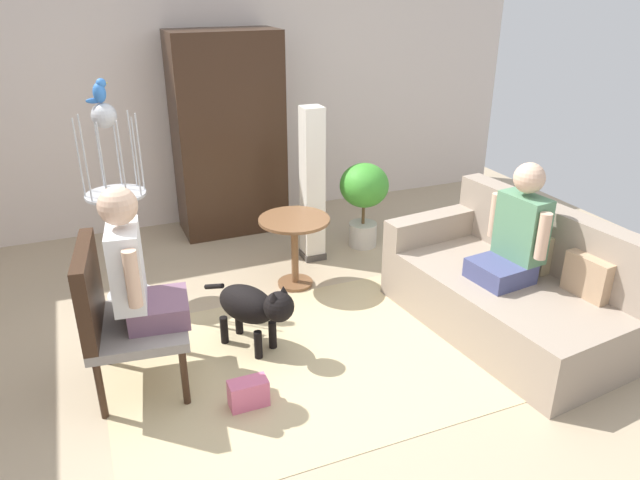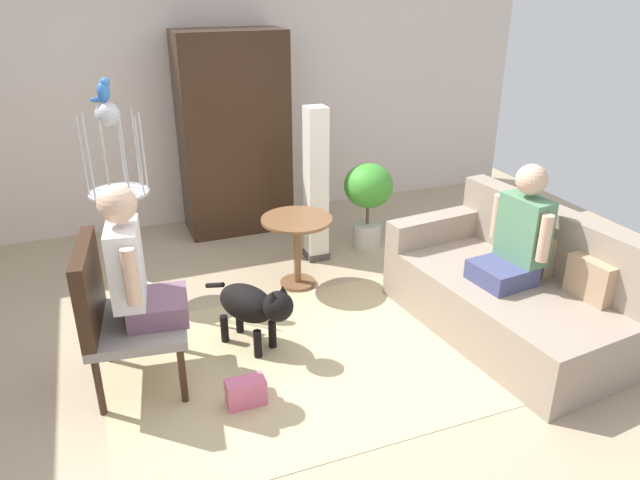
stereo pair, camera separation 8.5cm
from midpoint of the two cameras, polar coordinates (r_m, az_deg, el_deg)
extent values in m
plane|color=tan|center=(4.13, 0.28, -11.29)|extent=(7.65, 7.65, 0.00)
cube|color=silver|center=(6.27, -9.70, 13.28)|extent=(6.98, 0.12, 2.51)
cube|color=#C6B284|center=(4.18, 2.39, -10.77)|extent=(3.08, 1.84, 0.01)
cube|color=gray|center=(4.52, 17.95, -5.99)|extent=(1.14, 1.86, 0.43)
cube|color=gray|center=(4.60, 22.05, 0.06)|extent=(0.37, 1.77, 0.46)
cube|color=gray|center=(4.90, 12.03, 1.24)|extent=(0.96, 0.28, 0.22)
cube|color=tan|center=(4.30, 25.03, -3.48)|extent=(0.13, 0.33, 0.28)
cube|color=#C6B284|center=(4.57, 20.34, -1.05)|extent=(0.13, 0.33, 0.28)
cylinder|color=#382316|center=(4.19, -12.76, -8.16)|extent=(0.04, 0.04, 0.39)
cylinder|color=#382316|center=(3.73, -12.44, -12.53)|extent=(0.04, 0.04, 0.39)
cylinder|color=#382316|center=(4.22, -19.30, -8.73)|extent=(0.04, 0.04, 0.39)
cylinder|color=#382316|center=(3.77, -19.87, -13.12)|extent=(0.04, 0.04, 0.39)
cube|color=gray|center=(3.85, -16.48, -7.74)|extent=(0.65, 0.72, 0.06)
cube|color=#382316|center=(3.74, -20.80, -4.25)|extent=(0.16, 0.65, 0.52)
cube|color=#444A79|center=(4.34, 17.61, -3.03)|extent=(0.41, 0.39, 0.14)
cube|color=#598C66|center=(4.32, 19.58, 1.00)|extent=(0.22, 0.37, 0.46)
sphere|color=#DDB293|center=(4.20, 20.24, 5.47)|extent=(0.21, 0.21, 0.21)
cylinder|color=#DDB293|center=(4.15, 21.36, 0.15)|extent=(0.08, 0.08, 0.32)
cylinder|color=#DDB293|center=(4.42, 17.27, 2.17)|extent=(0.08, 0.08, 0.32)
cube|color=#755168|center=(3.79, -14.70, -6.27)|extent=(0.40, 0.41, 0.14)
cube|color=white|center=(3.66, -17.54, -2.22)|extent=(0.23, 0.39, 0.49)
sphere|color=#DDB293|center=(3.52, -18.29, 3.29)|extent=(0.22, 0.22, 0.22)
cylinder|color=#DDB293|center=(3.85, -16.87, -0.40)|extent=(0.08, 0.08, 0.34)
cylinder|color=#DDB293|center=(3.44, -17.08, -3.40)|extent=(0.08, 0.08, 0.34)
cylinder|color=brown|center=(4.79, -1.75, 1.97)|extent=(0.58, 0.58, 0.02)
cylinder|color=brown|center=(4.91, -1.71, -1.30)|extent=(0.06, 0.06, 0.58)
cylinder|color=brown|center=(5.03, -1.67, -4.12)|extent=(0.30, 0.30, 0.03)
ellipsoid|color=black|center=(4.12, -6.48, -6.05)|extent=(0.45, 0.52, 0.25)
sphere|color=black|center=(3.91, -3.43, -6.39)|extent=(0.20, 0.20, 0.20)
cone|color=black|center=(3.89, -2.98, -4.79)|extent=(0.06, 0.06, 0.06)
cone|color=black|center=(3.83, -3.96, -5.37)|extent=(0.06, 0.06, 0.06)
cylinder|color=black|center=(4.29, -9.51, -4.31)|extent=(0.13, 0.17, 0.10)
cylinder|color=black|center=(4.19, -4.02, -9.04)|extent=(0.06, 0.06, 0.21)
cylinder|color=black|center=(4.10, -5.42, -9.95)|extent=(0.06, 0.06, 0.21)
cylinder|color=black|center=(4.38, -7.20, -7.63)|extent=(0.06, 0.06, 0.21)
cylinder|color=black|center=(4.29, -8.61, -8.46)|extent=(0.06, 0.06, 0.21)
cylinder|color=silver|center=(5.10, -17.03, -4.85)|extent=(0.36, 0.36, 0.03)
cylinder|color=silver|center=(4.92, -17.61, -0.55)|extent=(0.04, 0.04, 0.87)
cylinder|color=silver|center=(4.76, -18.27, 4.34)|extent=(0.45, 0.45, 0.02)
cylinder|color=silver|center=(4.69, -16.14, 8.20)|extent=(0.01, 0.01, 0.59)
cylinder|color=silver|center=(4.81, -16.79, 8.50)|extent=(0.01, 0.01, 0.59)
cylinder|color=silver|center=(4.87, -18.14, 8.54)|extent=(0.01, 0.01, 0.59)
cylinder|color=silver|center=(4.87, -19.69, 8.32)|extent=(0.01, 0.01, 0.59)
cylinder|color=silver|center=(4.80, -20.92, 7.91)|extent=(0.01, 0.01, 0.59)
cylinder|color=silver|center=(4.67, -21.37, 7.46)|extent=(0.01, 0.01, 0.59)
cylinder|color=silver|center=(4.55, -20.81, 7.13)|extent=(0.01, 0.01, 0.59)
cylinder|color=silver|center=(4.48, -19.42, 7.07)|extent=(0.01, 0.01, 0.59)
cylinder|color=silver|center=(4.48, -17.73, 7.31)|extent=(0.01, 0.01, 0.59)
cylinder|color=silver|center=(4.56, -16.48, 7.75)|extent=(0.01, 0.01, 0.59)
sphere|color=silver|center=(4.61, -19.24, 11.33)|extent=(0.18, 0.18, 0.18)
ellipsoid|color=blue|center=(4.58, -19.62, 13.28)|extent=(0.09, 0.10, 0.14)
sphere|color=blue|center=(4.57, -19.48, 14.10)|extent=(0.07, 0.07, 0.07)
cone|color=#D8BF4C|center=(4.57, -19.03, 14.16)|extent=(0.03, 0.02, 0.02)
ellipsoid|color=blue|center=(4.59, -20.04, 12.57)|extent=(0.12, 0.03, 0.04)
cylinder|color=beige|center=(5.73, 4.95, 0.51)|extent=(0.27, 0.27, 0.23)
cylinder|color=brown|center=(5.64, 5.02, 2.51)|extent=(0.03, 0.03, 0.20)
ellipsoid|color=green|center=(5.55, 5.13, 5.23)|extent=(0.46, 0.46, 0.41)
cube|color=#4C4742|center=(5.50, 0.07, -1.36)|extent=(0.20, 0.20, 0.06)
cube|color=white|center=(5.24, 0.08, 5.56)|extent=(0.18, 0.18, 1.34)
cube|color=#382316|center=(5.95, -7.90, 10.06)|extent=(1.03, 0.56, 1.95)
cube|color=#D8668C|center=(3.71, -6.47, -14.36)|extent=(0.24, 0.12, 0.18)
camera|label=1|loc=(0.04, -89.38, 0.27)|focal=33.25mm
camera|label=2|loc=(0.04, 90.62, -0.27)|focal=33.25mm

